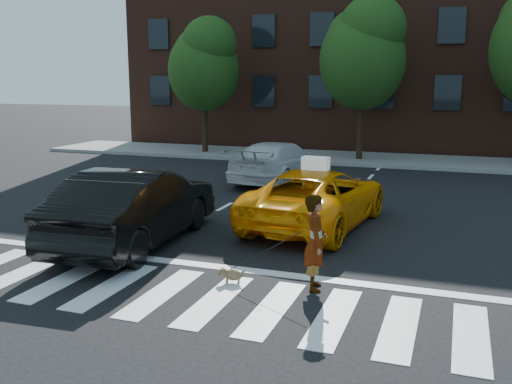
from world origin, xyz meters
TOP-DOWN VIEW (x-y plane):
  - ground at (0.00, 0.00)m, footprint 120.00×120.00m
  - crosswalk at (0.00, 0.00)m, footprint 13.00×2.40m
  - stop_line at (0.00, 1.60)m, footprint 12.00×0.30m
  - sidewalk_far at (0.00, 17.50)m, footprint 30.00×4.00m
  - building at (0.00, 25.00)m, footprint 26.00×10.00m
  - tree_left at (-6.97, 17.00)m, footprint 3.39×3.38m
  - tree_mid at (0.53, 17.00)m, footprint 3.69×3.69m
  - taxi at (1.40, 5.41)m, footprint 2.99×5.46m
  - black_sedan at (-2.00, 2.50)m, footprint 2.15×5.30m
  - white_suv at (-1.36, 11.01)m, footprint 2.70×5.21m
  - woman at (2.42, 1.10)m, footprint 0.56×0.71m
  - dog at (0.93, 0.86)m, footprint 0.49×0.31m
  - taxi_sign at (1.40, 5.21)m, footprint 0.68×0.35m

SIDE VIEW (x-z plane):
  - ground at x=0.00m, z-range 0.00..0.00m
  - crosswalk at x=0.00m, z-range 0.00..0.01m
  - stop_line at x=0.00m, z-range 0.00..0.01m
  - sidewalk_far at x=0.00m, z-range 0.00..0.15m
  - dog at x=0.93m, z-range 0.02..0.31m
  - white_suv at x=-1.36m, z-range 0.00..1.45m
  - taxi at x=1.40m, z-range 0.00..1.45m
  - woman at x=2.42m, z-range 0.00..1.70m
  - black_sedan at x=-2.00m, z-range 0.00..1.71m
  - taxi_sign at x=1.40m, z-range 1.45..1.77m
  - tree_left at x=-6.97m, z-range 1.19..7.69m
  - tree_mid at x=0.53m, z-range 1.30..8.40m
  - building at x=0.00m, z-range 0.00..12.00m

